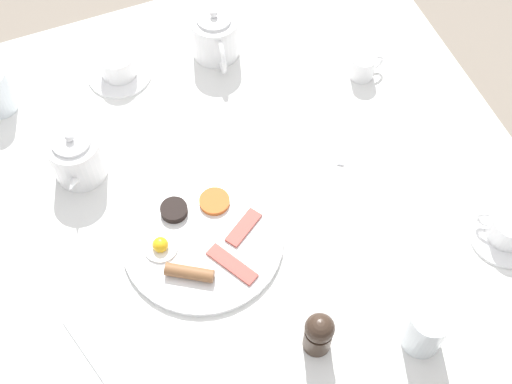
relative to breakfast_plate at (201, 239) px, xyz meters
name	(u,v)px	position (x,y,z in m)	size (l,w,h in m)	color
ground_plane	(256,325)	(0.13, 0.05, -0.72)	(8.00, 8.00, 0.00)	gray
table	(256,212)	(0.13, 0.05, -0.07)	(1.09, 1.18, 0.71)	white
breakfast_plate	(201,239)	(0.00, 0.00, 0.00)	(0.31, 0.31, 0.04)	white
teapot_near	(215,36)	(0.19, 0.44, 0.04)	(0.10, 0.19, 0.13)	white
teapot_far	(77,156)	(-0.17, 0.24, 0.04)	(0.10, 0.19, 0.13)	white
teacup_with_saucer_left	(118,66)	(-0.03, 0.46, 0.02)	(0.14, 0.14, 0.06)	white
teacup_with_saucer_right	(509,229)	(0.54, -0.20, 0.02)	(0.14, 0.14, 0.06)	white
water_glass_short	(426,329)	(0.29, -0.33, 0.05)	(0.07, 0.07, 0.11)	white
creamer_jug	(363,66)	(0.46, 0.26, 0.02)	(0.08, 0.05, 0.06)	white
pepper_grinder	(319,333)	(0.12, -0.27, 0.05)	(0.05, 0.05, 0.10)	#38281E
fork_by_plate	(346,131)	(0.36, 0.13, -0.01)	(0.10, 0.15, 0.00)	silver
knife_by_plate	(95,362)	(-0.25, -0.15, -0.01)	(0.07, 0.19, 0.00)	silver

